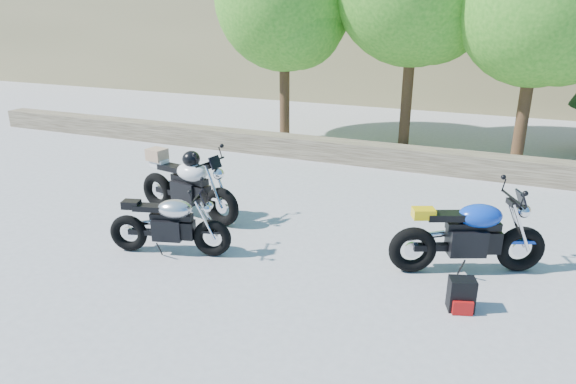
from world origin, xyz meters
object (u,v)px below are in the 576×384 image
object	(u,v)px
silver_bike	(170,225)
backpack	(461,295)
white_bike	(187,184)
blue_bike	(469,236)

from	to	relation	value
silver_bike	backpack	xyz separation A→B (m)	(4.14, 0.06, -0.26)
silver_bike	backpack	size ratio (longest dim) A/B	4.42
silver_bike	white_bike	world-z (taller)	white_bike
blue_bike	white_bike	bearing A→B (deg)	153.39
silver_bike	backpack	bearing A→B (deg)	-14.28
silver_bike	blue_bike	bearing A→B (deg)	0.09
silver_bike	blue_bike	distance (m)	4.26
white_bike	blue_bike	bearing A→B (deg)	6.88
silver_bike	white_bike	size ratio (longest dim) A/B	0.84
silver_bike	blue_bike	size ratio (longest dim) A/B	0.90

